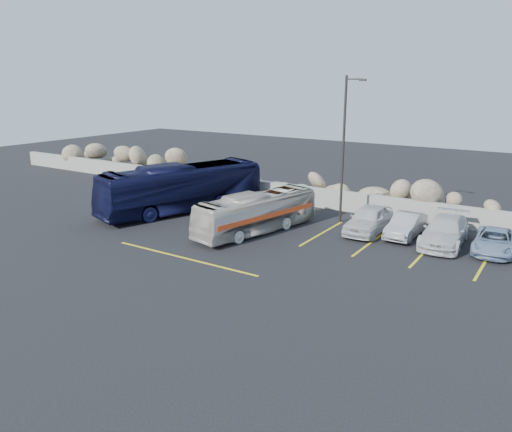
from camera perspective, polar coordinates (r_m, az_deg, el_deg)
The scene contains 11 objects.
ground at distance 22.05m, azimuth -6.61°, elevation -5.43°, with size 90.00×90.00×0.00m, color black.
seawall at distance 31.62m, azimuth 7.29°, elevation 2.10°, with size 60.00×0.40×1.20m, color gray.
riprap_pile at distance 32.54m, azimuth 8.26°, elevation 3.71°, with size 54.00×2.80×2.60m, color #856E57, non-canonical shape.
parking_lines at distance 24.31m, azimuth 10.45°, elevation -3.56°, with size 18.16×9.36×0.01m.
lamppost at distance 27.69m, azimuth 10.06°, elevation 7.89°, with size 1.14×0.18×8.00m.
vintage_bus at distance 26.07m, azimuth 0.06°, elevation 0.38°, with size 1.76×7.51×2.09m, color beige.
tour_coach at distance 30.51m, azimuth -8.49°, elevation 3.20°, with size 2.43×10.39×2.89m, color black.
car_a at distance 26.75m, azimuth 12.77°, elevation -0.37°, with size 1.67×4.14×1.41m, color silver.
car_b at distance 26.54m, azimuth 16.75°, elevation -1.04°, with size 1.25×3.59×1.18m, color #A3A3A7.
car_c at distance 25.86m, azimuth 20.77°, elevation -1.64°, with size 1.87×4.60×1.34m, color silver.
car_d at distance 25.69m, azimuth 25.60°, elevation -2.60°, with size 1.76×3.81×1.06m, color #7E94B2.
Camera 1 is at (13.26, -15.79, 7.79)m, focal length 35.00 mm.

